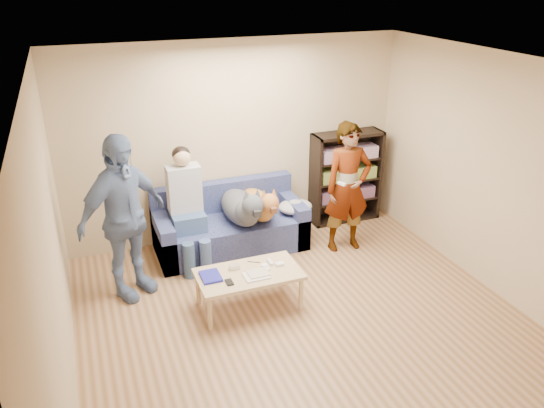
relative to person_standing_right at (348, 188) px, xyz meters
name	(u,v)px	position (x,y,z in m)	size (l,w,h in m)	color
ground	(315,337)	(-1.16, -1.56, -0.84)	(5.00, 5.00, 0.00)	brown
ceiling	(326,73)	(-1.16, -1.56, 1.76)	(5.00, 5.00, 0.00)	white
wall_back	(236,141)	(-1.16, 0.94, 0.46)	(4.50, 4.50, 0.00)	tan
wall_left	(52,266)	(-3.41, -1.56, 0.46)	(5.00, 5.00, 0.00)	tan
wall_right	(516,186)	(1.09, -1.56, 0.46)	(5.00, 5.00, 0.00)	tan
blanket	(295,207)	(-0.55, 0.38, -0.33)	(0.45, 0.38, 0.16)	#A1A1A6
person_standing_right	(348,188)	(0.00, 0.00, 0.00)	(0.61, 0.40, 1.68)	gray
person_standing_left	(123,218)	(-2.75, -0.09, 0.09)	(1.09, 0.45, 1.86)	#6D84AF
held_controller	(342,184)	(-0.20, -0.20, 0.16)	(0.04, 0.11, 0.03)	silver
notebook_blue	(211,276)	(-2.00, -0.77, -0.41)	(0.20, 0.26, 0.03)	#1C1D9C
papers	(256,276)	(-1.55, -0.92, -0.41)	(0.26, 0.20, 0.01)	silver
magazine	(258,273)	(-1.52, -0.90, -0.40)	(0.22, 0.17, 0.01)	#BEB498
camera_silver	(234,267)	(-1.72, -0.70, -0.40)	(0.11, 0.06, 0.05)	silver
controller_a	(270,262)	(-1.32, -0.72, -0.41)	(0.04, 0.13, 0.03)	silver
controller_b	(280,264)	(-1.24, -0.80, -0.41)	(0.09, 0.06, 0.03)	white
headphone_cup_a	(267,269)	(-1.40, -0.84, -0.41)	(0.07, 0.07, 0.02)	silver
headphone_cup_b	(264,265)	(-1.40, -0.76, -0.41)	(0.07, 0.07, 0.02)	white
pen_orange	(252,280)	(-1.62, -0.98, -0.42)	(0.01, 0.01, 0.14)	orange
pen_black	(254,262)	(-1.48, -0.64, -0.42)	(0.01, 0.01, 0.14)	black
wallet	(229,282)	(-1.85, -0.94, -0.41)	(0.07, 0.12, 0.01)	black
sofa	(229,227)	(-1.41, 0.54, -0.56)	(1.90, 0.85, 0.82)	#515B93
person_seated	(187,203)	(-1.96, 0.41, -0.07)	(0.40, 0.73, 1.47)	#40638E
dog_gray	(243,207)	(-1.29, 0.31, -0.20)	(0.42, 1.26, 0.61)	#494B53
dog_tan	(259,205)	(-1.05, 0.36, -0.22)	(0.38, 1.15, 0.55)	#BA8638
coffee_table	(249,276)	(-1.60, -0.82, -0.47)	(1.10, 0.60, 0.42)	#DABA86
bookshelf	(345,175)	(0.39, 0.77, -0.16)	(1.00, 0.34, 1.30)	black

